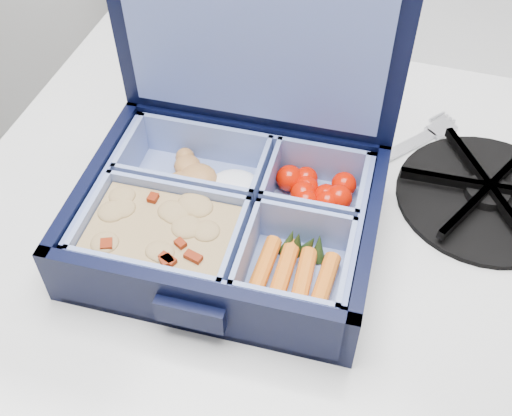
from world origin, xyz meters
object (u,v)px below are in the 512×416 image
(bento_box, at_px, (228,218))
(fork, at_px, (380,160))
(stove, at_px, (281,410))
(burner_grate, at_px, (488,191))

(bento_box, bearing_deg, fork, 48.68)
(stove, relative_size, bento_box, 3.73)
(bento_box, height_order, burner_grate, bento_box)
(fork, bearing_deg, bento_box, -89.93)
(stove, relative_size, burner_grate, 5.61)
(bento_box, xyz_separation_m, fork, (0.11, 0.13, -0.03))
(stove, xyz_separation_m, bento_box, (-0.04, -0.07, 0.48))
(bento_box, relative_size, fork, 1.40)
(stove, xyz_separation_m, fork, (0.07, 0.07, 0.46))
(burner_grate, bearing_deg, bento_box, -151.80)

